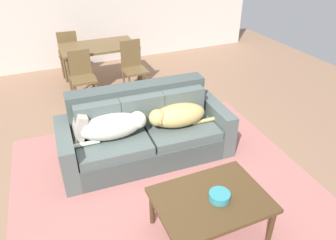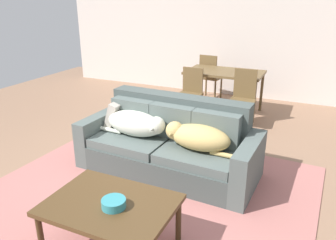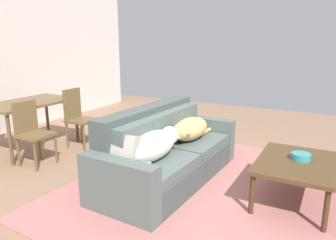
{
  "view_description": "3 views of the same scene",
  "coord_description": "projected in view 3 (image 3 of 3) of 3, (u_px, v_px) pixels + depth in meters",
  "views": [
    {
      "loc": [
        -0.95,
        -2.9,
        2.57
      ],
      "look_at": [
        0.33,
        0.07,
        0.62
      ],
      "focal_mm": 33.96,
      "sensor_mm": 36.0,
      "label": 1
    },
    {
      "loc": [
        1.63,
        -3.0,
        2.03
      ],
      "look_at": [
        0.13,
        0.28,
        0.68
      ],
      "focal_mm": 35.72,
      "sensor_mm": 36.0,
      "label": 2
    },
    {
      "loc": [
        -3.06,
        -1.4,
        1.66
      ],
      "look_at": [
        0.25,
        0.4,
        0.71
      ],
      "focal_mm": 33.64,
      "sensor_mm": 36.0,
      "label": 3
    }
  ],
  "objects": [
    {
      "name": "ground_plane",
      "position": [
        188.0,
        188.0,
        3.66
      ],
      "size": [
        10.0,
        10.0,
        0.0
      ],
      "primitive_type": "plane",
      "color": "#8E6A51"
    },
    {
      "name": "area_rug",
      "position": [
        225.0,
        191.0,
        3.56
      ],
      "size": [
        3.54,
        3.46,
        0.01
      ],
      "primitive_type": "cube",
      "rotation": [
        0.0,
        0.0,
        -0.04
      ],
      "color": "#AE6963",
      "rests_on": "ground"
    },
    {
      "name": "couch",
      "position": [
        165.0,
        153.0,
        3.84
      ],
      "size": [
        2.17,
        0.97,
        0.89
      ],
      "rotation": [
        0.0,
        0.0,
        -0.04
      ],
      "color": "#424C49",
      "rests_on": "ground"
    },
    {
      "name": "dog_on_left_cushion",
      "position": [
        155.0,
        145.0,
        3.4
      ],
      "size": [
        0.92,
        0.37,
        0.31
      ],
      "rotation": [
        0.0,
        0.0,
        -0.04
      ],
      "color": "silver",
      "rests_on": "couch"
    },
    {
      "name": "dog_on_right_cushion",
      "position": [
        189.0,
        129.0,
        4.06
      ],
      "size": [
        0.87,
        0.39,
        0.28
      ],
      "rotation": [
        0.0,
        0.0,
        -0.04
      ],
      "color": "tan",
      "rests_on": "couch"
    },
    {
      "name": "throw_pillow_by_left_arm",
      "position": [
        121.0,
        152.0,
        3.15
      ],
      "size": [
        0.21,
        0.37,
        0.38
      ],
      "primitive_type": "cube",
      "rotation": [
        0.0,
        0.3,
        0.0
      ],
      "color": "#B2AA9C",
      "rests_on": "couch"
    },
    {
      "name": "coffee_table",
      "position": [
        296.0,
        165.0,
        3.26
      ],
      "size": [
        1.03,
        0.75,
        0.46
      ],
      "color": "#4D361C",
      "rests_on": "ground"
    },
    {
      "name": "bowl_on_coffee_table",
      "position": [
        301.0,
        157.0,
        3.27
      ],
      "size": [
        0.19,
        0.19,
        0.07
      ],
      "primitive_type": "cylinder",
      "color": "teal",
      "rests_on": "coffee_table"
    },
    {
      "name": "dining_table",
      "position": [
        29.0,
        106.0,
        4.86
      ],
      "size": [
        1.34,
        0.81,
        0.76
      ],
      "color": "brown",
      "rests_on": "ground"
    },
    {
      "name": "dining_chair_near_left",
      "position": [
        32.0,
        130.0,
        4.28
      ],
      "size": [
        0.4,
        0.4,
        0.88
      ],
      "rotation": [
        0.0,
        0.0,
        -0.01
      ],
      "color": "brown",
      "rests_on": "ground"
    },
    {
      "name": "dining_chair_near_right",
      "position": [
        78.0,
        115.0,
        5.05
      ],
      "size": [
        0.41,
        0.41,
        0.93
      ],
      "rotation": [
        0.0,
        0.0,
        0.03
      ],
      "color": "brown",
      "rests_on": "ground"
    }
  ]
}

